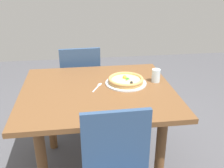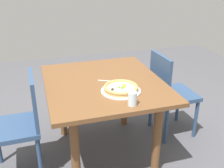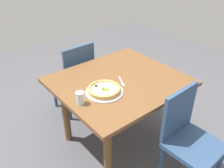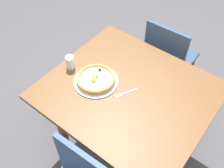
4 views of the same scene
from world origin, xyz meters
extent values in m
plane|color=#4C4C51|center=(0.00, 0.00, 0.00)|extent=(6.00, 6.00, 0.00)
cube|color=brown|center=(0.00, 0.00, 0.72)|extent=(1.13, 1.00, 0.04)
cylinder|color=brown|center=(-0.40, -0.34, 0.35)|extent=(0.07, 0.07, 0.70)
cylinder|color=brown|center=(0.40, -0.34, 0.35)|extent=(0.07, 0.07, 0.70)
cylinder|color=brown|center=(-0.40, 0.34, 0.35)|extent=(0.07, 0.07, 0.70)
cylinder|color=brown|center=(0.40, 0.34, 0.35)|extent=(0.07, 0.07, 0.70)
cylinder|color=navy|center=(0.23, -0.95, 0.21)|extent=(0.04, 0.04, 0.42)
cylinder|color=navy|center=(-0.11, -0.95, 0.21)|extent=(0.04, 0.04, 0.42)
cylinder|color=navy|center=(0.22, -0.61, 0.21)|extent=(0.04, 0.04, 0.42)
cylinder|color=navy|center=(-0.12, -0.61, 0.21)|extent=(0.04, 0.04, 0.42)
cube|color=navy|center=(0.05, -0.78, 0.44)|extent=(0.41, 0.41, 0.04)
cube|color=navy|center=(0.05, -0.59, 0.67)|extent=(0.38, 0.04, 0.42)
cylinder|color=navy|center=(-0.30, 0.94, 0.21)|extent=(0.04, 0.04, 0.42)
cylinder|color=navy|center=(-0.28, 0.60, 0.21)|extent=(0.04, 0.04, 0.42)
cylinder|color=navy|center=(0.06, 0.62, 0.21)|extent=(0.04, 0.04, 0.42)
cube|color=navy|center=(-0.12, 0.78, 0.44)|extent=(0.41, 0.41, 0.04)
cube|color=navy|center=(-0.11, 0.59, 0.67)|extent=(0.38, 0.04, 0.42)
cylinder|color=silver|center=(0.23, 0.08, 0.74)|extent=(0.32, 0.32, 0.01)
cylinder|color=tan|center=(0.23, 0.08, 0.75)|extent=(0.27, 0.27, 0.02)
cylinder|color=beige|center=(0.23, 0.08, 0.76)|extent=(0.24, 0.24, 0.01)
torus|color=tan|center=(0.23, 0.08, 0.77)|extent=(0.27, 0.27, 0.02)
sphere|color=#4C9E38|center=(0.24, 0.09, 0.77)|extent=(0.02, 0.02, 0.02)
sphere|color=#4C9E38|center=(0.25, 0.08, 0.77)|extent=(0.02, 0.02, 0.02)
sphere|color=#4C9E38|center=(0.23, 0.06, 0.77)|extent=(0.02, 0.02, 0.02)
sphere|color=#262626|center=(0.26, 0.00, 0.77)|extent=(0.02, 0.02, 0.02)
sphere|color=gold|center=(0.22, 0.11, 0.78)|extent=(0.03, 0.03, 0.03)
cube|color=silver|center=(-0.01, 0.01, 0.74)|extent=(0.06, 0.10, 0.00)
cube|color=silver|center=(0.02, 0.08, 0.74)|extent=(0.04, 0.05, 0.00)
cylinder|color=silver|center=(0.47, 0.08, 0.79)|extent=(0.07, 0.07, 0.10)
camera|label=1|loc=(-0.13, -1.76, 1.55)|focal=41.98mm
camera|label=2|loc=(2.05, -0.55, 1.66)|focal=43.06mm
camera|label=3|loc=(1.25, 1.43, 1.86)|focal=38.83mm
camera|label=4|loc=(-0.63, 0.98, 2.14)|focal=42.22mm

